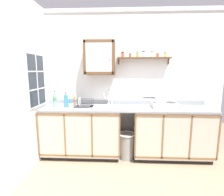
# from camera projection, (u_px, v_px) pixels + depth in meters

# --- Properties ---
(floor) EXTENTS (5.99, 5.99, 0.00)m
(floor) POSITION_uv_depth(u_px,v_px,m) (126.00, 169.00, 2.68)
(floor) COLOR gray
(floor) RESTS_ON ground
(back_wall) EXTENTS (3.59, 0.07, 2.65)m
(back_wall) POSITION_uv_depth(u_px,v_px,m) (126.00, 82.00, 3.19)
(back_wall) COLOR white
(back_wall) RESTS_ON ground
(side_wall_left) EXTENTS (0.05, 3.51, 2.65)m
(side_wall_left) POSITION_uv_depth(u_px,v_px,m) (17.00, 87.00, 2.29)
(side_wall_left) COLOR white
(side_wall_left) RESTS_ON ground
(lower_cabinet_run) EXTENTS (1.39, 0.57, 0.88)m
(lower_cabinet_run) POSITION_uv_depth(u_px,v_px,m) (82.00, 132.00, 3.07)
(lower_cabinet_run) COLOR black
(lower_cabinet_run) RESTS_ON ground
(lower_cabinet_run_right) EXTENTS (1.35, 0.57, 0.88)m
(lower_cabinet_run_right) POSITION_uv_depth(u_px,v_px,m) (171.00, 133.00, 2.99)
(lower_cabinet_run_right) COLOR black
(lower_cabinet_run_right) RESTS_ON ground
(countertop) EXTENTS (2.95, 0.60, 0.03)m
(countertop) POSITION_uv_depth(u_px,v_px,m) (126.00, 108.00, 2.96)
(countertop) COLOR gray
(countertop) RESTS_ON lower_cabinet_run
(backsplash) EXTENTS (2.95, 0.02, 0.08)m
(backsplash) POSITION_uv_depth(u_px,v_px,m) (126.00, 102.00, 3.22)
(backsplash) COLOR gray
(backsplash) RESTS_ON countertop
(sink) EXTENTS (0.56, 0.44, 0.46)m
(sink) POSITION_uv_depth(u_px,v_px,m) (106.00, 108.00, 3.01)
(sink) COLOR silver
(sink) RESTS_ON countertop
(hot_plate_stove) EXTENTS (0.45, 0.31, 0.09)m
(hot_plate_stove) POSITION_uv_depth(u_px,v_px,m) (165.00, 105.00, 2.93)
(hot_plate_stove) COLOR silver
(hot_plate_stove) RESTS_ON countertop
(saucepan) EXTENTS (0.36, 0.17, 0.10)m
(saucepan) POSITION_uv_depth(u_px,v_px,m) (158.00, 99.00, 2.94)
(saucepan) COLOR silver
(saucepan) RESTS_ON hot_plate_stove
(bottle_water_blue_0) EXTENTS (0.06, 0.06, 0.29)m
(bottle_water_blue_0) POSITION_uv_depth(u_px,v_px,m) (55.00, 99.00, 2.97)
(bottle_water_blue_0) COLOR #8CB7E0
(bottle_water_blue_0) RESTS_ON countertop
(bottle_juice_amber_1) EXTENTS (0.09, 0.09, 0.22)m
(bottle_juice_amber_1) POSITION_uv_depth(u_px,v_px,m) (73.00, 100.00, 3.07)
(bottle_juice_amber_1) COLOR gold
(bottle_juice_amber_1) RESTS_ON countertop
(bottle_opaque_white_2) EXTENTS (0.08, 0.08, 0.33)m
(bottle_opaque_white_2) POSITION_uv_depth(u_px,v_px,m) (71.00, 99.00, 2.93)
(bottle_opaque_white_2) COLOR white
(bottle_opaque_white_2) RESTS_ON countertop
(bottle_detergent_teal_3) EXTENTS (0.07, 0.07, 0.26)m
(bottle_detergent_teal_3) POSITION_uv_depth(u_px,v_px,m) (66.00, 101.00, 2.97)
(bottle_detergent_teal_3) COLOR teal
(bottle_detergent_teal_3) RESTS_ON countertop
(dish_rack) EXTENTS (0.32, 0.24, 0.17)m
(dish_rack) POSITION_uv_depth(u_px,v_px,m) (83.00, 105.00, 2.99)
(dish_rack) COLOR #333338
(dish_rack) RESTS_ON countertop
(wall_cabinet) EXTENTS (0.54, 0.30, 0.59)m
(wall_cabinet) POSITION_uv_depth(u_px,v_px,m) (100.00, 58.00, 2.98)
(wall_cabinet) COLOR brown
(spice_shelf) EXTENTS (0.96, 0.14, 0.23)m
(spice_shelf) POSITION_uv_depth(u_px,v_px,m) (144.00, 57.00, 3.01)
(spice_shelf) COLOR brown
(warning_sign) EXTENTS (0.18, 0.01, 0.25)m
(warning_sign) POSITION_uv_depth(u_px,v_px,m) (111.00, 71.00, 3.14)
(warning_sign) COLOR silver
(window) EXTENTS (0.03, 0.56, 0.87)m
(window) POSITION_uv_depth(u_px,v_px,m) (36.00, 80.00, 2.77)
(window) COLOR #262D38
(trash_bin) EXTENTS (0.29, 0.29, 0.46)m
(trash_bin) POSITION_uv_depth(u_px,v_px,m) (127.00, 145.00, 2.98)
(trash_bin) COLOR gray
(trash_bin) RESTS_ON ground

